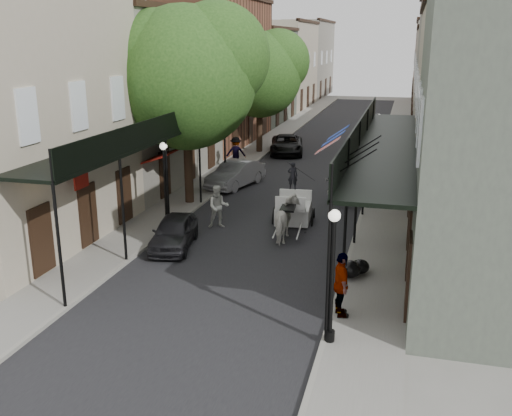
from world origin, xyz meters
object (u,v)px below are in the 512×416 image
Objects in this scene: pedestrian_sidewalk_left at (236,152)px; car_left_far at (287,144)px; tree_far at (265,71)px; car_left_near at (174,232)px; lamppost_right_near at (332,275)px; lamppost_left at (165,184)px; car_left_mid at (236,174)px; tree_near at (195,72)px; horse at (287,219)px; car_right_far at (374,149)px; car_right_near at (361,184)px; pedestrian_sidewalk_right at (341,285)px; lamppost_right_far at (377,144)px; carriage at (295,196)px.

car_left_far is (2.04, 5.95, -0.43)m from pedestrian_sidewalk_left.
car_left_near is (1.32, -20.18, -5.20)m from tree_far.
lamppost_right_near and lamppost_left have the same top height.
lamppost_left is 8.14m from car_left_mid.
lamppost_left is at bearing -88.66° from tree_near.
pedestrian_sidewalk_left reaches higher than horse.
car_left_mid is (-7.49, 16.00, -1.33)m from lamppost_right_near.
car_left_mid is at bearing 60.46° from car_right_far.
pedestrian_sidewalk_left is at bearing -120.00° from car_left_far.
lamppost_left is 1.78× the size of horse.
tree_near reaches higher than lamppost_left.
horse is 0.48× the size of car_left_mid.
pedestrian_sidewalk_left is at bearing 92.55° from lamppost_left.
car_left_mid is (0.81, 3.82, -5.77)m from tree_near.
car_right_near is 1.23× the size of car_right_far.
pedestrian_sidewalk_right is at bearing -51.72° from tree_near.
horse is 8.13m from car_right_near.
tree_near is at bearing -107.55° from car_left_far.
lamppost_right_near reaches higher than car_left_mid.
lamppost_right_far is at bearing 53.22° from car_left_near.
lamppost_right_far is at bearing -36.51° from tree_far.
pedestrian_sidewalk_right is at bearing -75.96° from carriage.
horse is at bearing -89.08° from car_left_far.
pedestrian_sidewalk_left is 20.68m from pedestrian_sidewalk_right.
tree_near is 9.69m from pedestrian_sidewalk_left.
lamppost_right_far is (8.30, 7.82, -4.44)m from tree_near.
tree_near is 2.60× the size of lamppost_right_near.
pedestrian_sidewalk_right is at bearing -47.96° from car_left_mid.
car_right_near is at bearing 135.43° from pedestrian_sidewalk_left.
lamppost_left is 0.82× the size of car_right_near.
lamppost_right_far is 4.48m from car_right_near.
lamppost_right_far is at bearing 99.76° from car_right_far.
lamppost_right_near is at bearing 116.69° from car_right_near.
tree_near is 2.22× the size of car_left_mid.
lamppost_left is 11.03m from car_right_near.
car_left_far is 6.20m from car_right_far.
lamppost_right_near is at bearing -44.29° from lamppost_left.
tree_far is 1.91× the size of car_right_near.
tree_near is 6.10m from lamppost_left.
lamppost_right_near is at bearing -55.73° from tree_near.
lamppost_right_near is (8.35, -26.18, -3.79)m from tree_far.
tree_near is 2.59× the size of car_left_near.
pedestrian_sidewalk_left reaches higher than car_right_near.
lamppost_right_far is at bearing 162.31° from pedestrian_sidewalk_left.
pedestrian_sidewalk_right is 8.42m from car_left_near.
car_left_far is at bearing 99.91° from car_left_mid.
carriage is (5.20, -1.45, -5.35)m from tree_near.
pedestrian_sidewalk_right is at bearing 117.29° from car_right_near.
car_right_far is (6.99, 10.12, -0.09)m from car_left_mid.
lamppost_left is 19.74m from car_right_far.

